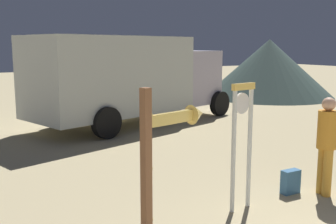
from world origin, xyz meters
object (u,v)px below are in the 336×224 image
at_px(person_near_clock, 327,141).
at_px(backpack, 290,182).
at_px(arrow_sign, 168,147).
at_px(box_truck_near, 128,76).
at_px(standing_clock, 242,135).
at_px(dome_tent, 269,68).

relative_size(person_near_clock, backpack, 4.05).
bearing_deg(person_near_clock, backpack, 145.09).
relative_size(arrow_sign, person_near_clock, 1.23).
xyz_separation_m(arrow_sign, box_truck_near, (2.99, 8.09, 0.21)).
bearing_deg(standing_clock, arrow_sign, -158.38).
relative_size(arrow_sign, dome_tent, 0.33).
bearing_deg(arrow_sign, backpack, 15.01).
xyz_separation_m(standing_clock, person_near_clock, (1.68, -0.22, -0.25)).
bearing_deg(standing_clock, person_near_clock, -7.42).
relative_size(standing_clock, box_truck_near, 0.26).
bearing_deg(arrow_sign, person_near_clock, 7.58).
distance_m(standing_clock, dome_tent, 14.98).
bearing_deg(dome_tent, backpack, -131.19).
bearing_deg(backpack, box_truck_near, 89.16).
xyz_separation_m(standing_clock, arrow_sign, (-1.68, -0.66, 0.16)).
relative_size(arrow_sign, box_truck_near, 0.28).
bearing_deg(dome_tent, person_near_clock, -128.87).
bearing_deg(box_truck_near, arrow_sign, -110.31).
bearing_deg(arrow_sign, dome_tent, 43.07).
bearing_deg(box_truck_near, person_near_clock, -87.29).
bearing_deg(dome_tent, box_truck_near, -160.32).
bearing_deg(arrow_sign, box_truck_near, 69.69).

